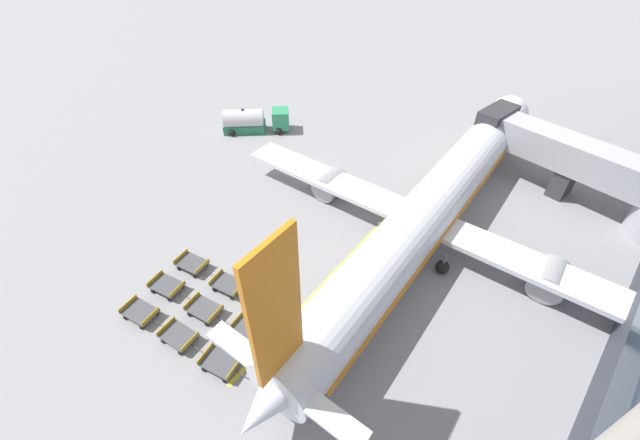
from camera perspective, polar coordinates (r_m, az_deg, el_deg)
ground_plane at (r=43.22m, az=-2.30°, el=6.53°), size 500.00×500.00×0.00m
jet_bridge at (r=45.32m, az=35.33°, el=5.76°), size 20.73×6.59×6.26m
airplane at (r=35.37m, az=15.98°, el=1.87°), size 38.89×46.88×14.36m
fuel_tanker_primary at (r=51.82m, az=-9.84°, el=13.97°), size 7.43×7.56×3.07m
baggage_dolly_row_near_col_a at (r=32.50m, az=-24.70°, el=-12.10°), size 3.26×2.19×0.92m
baggage_dolly_row_near_col_b at (r=30.23m, az=-19.88°, el=-15.59°), size 3.25×2.09×0.92m
baggage_dolly_row_near_col_c at (r=28.33m, az=-14.29°, el=-19.48°), size 3.26×2.26×0.92m
baggage_dolly_row_mid_a_col_a at (r=33.41m, az=-21.39°, el=-8.91°), size 3.26×2.25×0.92m
baggage_dolly_row_mid_a_col_b at (r=31.05m, az=-16.50°, el=-12.33°), size 3.26×2.16×0.92m
baggage_dolly_row_mid_a_col_c at (r=29.24m, az=-10.32°, el=-15.54°), size 3.26×2.12×0.92m
baggage_dolly_row_mid_b_col_a at (r=34.38m, az=-18.12°, el=-6.06°), size 3.26×2.20×0.92m
baggage_dolly_row_mid_b_col_b at (r=32.09m, az=-13.22°, el=-9.11°), size 3.26×2.23×0.92m
baggage_dolly_row_mid_b_col_c at (r=30.35m, az=-7.55°, el=-12.05°), size 3.26×2.16×0.92m
stand_guidance_stripe at (r=32.37m, az=1.51°, el=-8.30°), size 2.61×22.62×0.01m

